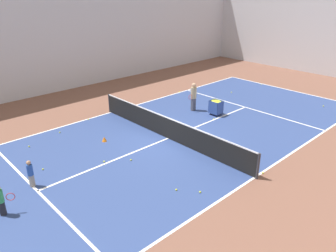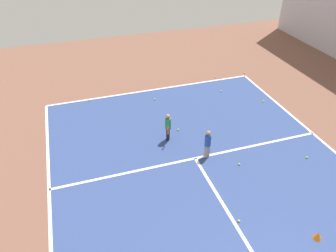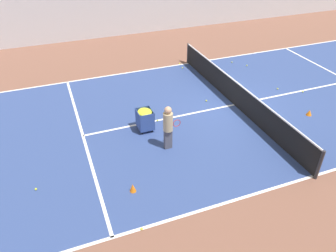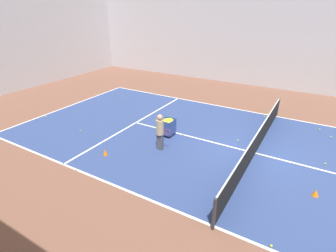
{
  "view_description": "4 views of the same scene",
  "coord_description": "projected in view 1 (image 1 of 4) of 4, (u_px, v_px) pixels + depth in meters",
  "views": [
    {
      "loc": [
        10.45,
        -9.84,
        6.81
      ],
      "look_at": [
        0.0,
        0.0,
        0.66
      ],
      "focal_mm": 35.0,
      "sensor_mm": 36.0,
      "label": 1
    },
    {
      "loc": [
        3.59,
        1.54,
        7.34
      ],
      "look_at": [
        0.56,
        -7.82,
        0.61
      ],
      "focal_mm": 35.0,
      "sensor_mm": 36.0,
      "label": 2
    },
    {
      "loc": [
        -10.45,
        7.08,
        7.09
      ],
      "look_at": [
        -1.81,
        3.76,
        0.92
      ],
      "focal_mm": 35.0,
      "sensor_mm": 36.0,
      "label": 3
    },
    {
      "loc": [
        -10.45,
        -1.75,
        5.82
      ],
      "look_at": [
        -0.44,
        4.17,
        0.51
      ],
      "focal_mm": 28.0,
      "sensor_mm": 36.0,
      "label": 4
    }
  ],
  "objects": [
    {
      "name": "line_sideline_left",
      "position": [
        111.0,
        112.0,
        19.14
      ],
      "size": [
        0.1,
        23.55,
        0.0
      ],
      "primitive_type": "cube",
      "color": "white",
      "rests_on": "ground"
    },
    {
      "name": "tennis_ball_17",
      "position": [
        176.0,
        190.0,
        11.82
      ],
      "size": [
        0.07,
        0.07,
        0.07
      ],
      "primitive_type": "sphere",
      "color": "yellow",
      "rests_on": "ground"
    },
    {
      "name": "court_playing_area",
      "position": [
        168.0,
        138.0,
        15.88
      ],
      "size": [
        9.73,
        23.55,
        0.0
      ],
      "color": "navy",
      "rests_on": "ground"
    },
    {
      "name": "tennis_ball_2",
      "position": [
        131.0,
        160.0,
        13.84
      ],
      "size": [
        0.07,
        0.07,
        0.07
      ],
      "primitive_type": "sphere",
      "color": "yellow",
      "rests_on": "ground"
    },
    {
      "name": "line_service_near",
      "position": [
        37.0,
        191.0,
        11.8
      ],
      "size": [
        9.73,
        0.1,
        0.0
      ],
      "primitive_type": "cube",
      "color": "white",
      "rests_on": "ground"
    },
    {
      "name": "tennis_ball_21",
      "position": [
        88.0,
        119.0,
        18.06
      ],
      "size": [
        0.07,
        0.07,
        0.07
      ],
      "primitive_type": "sphere",
      "color": "yellow",
      "rests_on": "ground"
    },
    {
      "name": "training_cone_1",
      "position": [
        104.0,
        139.0,
        15.53
      ],
      "size": [
        0.23,
        0.23,
        0.24
      ],
      "primitive_type": "cone",
      "color": "orange",
      "rests_on": "ground"
    },
    {
      "name": "tennis_ball_16",
      "position": [
        263.0,
        173.0,
        12.88
      ],
      "size": [
        0.07,
        0.07,
        0.07
      ],
      "primitive_type": "sphere",
      "color": "yellow",
      "rests_on": "ground"
    },
    {
      "name": "ball_cart",
      "position": [
        216.0,
        105.0,
        18.56
      ],
      "size": [
        0.65,
        0.57,
        0.87
      ],
      "color": "#2D478C",
      "rests_on": "ground"
    },
    {
      "name": "tennis_ball_8",
      "position": [
        261.0,
        84.0,
        24.44
      ],
      "size": [
        0.07,
        0.07,
        0.07
      ],
      "primitive_type": "sphere",
      "color": "yellow",
      "rests_on": "ground"
    },
    {
      "name": "tennis_ball_1",
      "position": [
        192.0,
        136.0,
        16.02
      ],
      "size": [
        0.07,
        0.07,
        0.07
      ],
      "primitive_type": "sphere",
      "color": "yellow",
      "rests_on": "ground"
    },
    {
      "name": "ground_plane",
      "position": [
        168.0,
        138.0,
        15.88
      ],
      "size": [
        39.53,
        39.53,
        0.0
      ],
      "primitive_type": "plane",
      "color": "brown"
    },
    {
      "name": "tennis_ball_0",
      "position": [
        43.0,
        169.0,
        13.14
      ],
      "size": [
        0.07,
        0.07,
        0.07
      ],
      "primitive_type": "sphere",
      "color": "yellow",
      "rests_on": "ground"
    },
    {
      "name": "line_centre_service",
      "position": [
        168.0,
        138.0,
        15.88
      ],
      "size": [
        0.1,
        12.95,
        0.0
      ],
      "primitive_type": "cube",
      "color": "white",
      "rests_on": "ground"
    },
    {
      "name": "tennis_ball_22",
      "position": [
        60.0,
        132.0,
        16.45
      ],
      "size": [
        0.07,
        0.07,
        0.07
      ],
      "primitive_type": "sphere",
      "color": "yellow",
      "rests_on": "ground"
    },
    {
      "name": "child_midcourt",
      "position": [
        30.0,
        172.0,
        11.85
      ],
      "size": [
        0.26,
        0.26,
        1.07
      ],
      "rotation": [
        0.0,
        0.0,
        1.84
      ],
      "color": "gray",
      "rests_on": "ground"
    },
    {
      "name": "hall_enclosure_far",
      "position": [
        334.0,
        27.0,
        25.59
      ],
      "size": [
        21.71,
        0.15,
        7.74
      ],
      "color": "silver",
      "rests_on": "ground"
    },
    {
      "name": "tennis_ball_15",
      "position": [
        231.0,
        92.0,
        22.63
      ],
      "size": [
        0.07,
        0.07,
        0.07
      ],
      "primitive_type": "sphere",
      "color": "yellow",
      "rests_on": "ground"
    },
    {
      "name": "tennis_ball_18",
      "position": [
        214.0,
        119.0,
        18.13
      ],
      "size": [
        0.07,
        0.07,
        0.07
      ],
      "primitive_type": "sphere",
      "color": "yellow",
      "rests_on": "ground"
    },
    {
      "name": "tennis_ball_10",
      "position": [
        200.0,
        192.0,
        11.69
      ],
      "size": [
        0.07,
        0.07,
        0.07
      ],
      "primitive_type": "sphere",
      "color": "yellow",
      "rests_on": "ground"
    },
    {
      "name": "line_service_far",
      "position": [
        245.0,
        107.0,
        19.96
      ],
      "size": [
        9.73,
        0.1,
        0.0
      ],
      "primitive_type": "cube",
      "color": "white",
      "rests_on": "ground"
    },
    {
      "name": "training_cone_0",
      "position": [
        193.0,
        96.0,
        21.61
      ],
      "size": [
        0.2,
        0.2,
        0.28
      ],
      "primitive_type": "cone",
      "color": "orange",
      "rests_on": "ground"
    },
    {
      "name": "player_near_baseline",
      "position": [
        1.0,
        198.0,
        10.34
      ],
      "size": [
        0.31,
        0.56,
        1.11
      ],
      "rotation": [
        0.0,
        0.0,
        1.1
      ],
      "color": "black",
      "rests_on": "ground"
    },
    {
      "name": "hall_enclosure_left",
      "position": [
        55.0,
        34.0,
        21.67
      ],
      "size": [
        0.15,
        35.83,
        7.74
      ],
      "color": "silver",
      "rests_on": "ground"
    },
    {
      "name": "line_baseline_far",
      "position": [
        288.0,
        90.0,
        23.3
      ],
      "size": [
        9.73,
        0.1,
        0.0
      ],
      "primitive_type": "cube",
      "color": "white",
      "rests_on": "ground"
    },
    {
      "name": "tennis_ball_19",
      "position": [
        29.0,
        146.0,
        15.01
      ],
      "size": [
        0.07,
        0.07,
        0.07
      ],
      "primitive_type": "sphere",
      "color": "yellow",
      "rests_on": "ground"
    },
    {
      "name": "coach_at_net",
      "position": [
        194.0,
        95.0,
        19.08
      ],
      "size": [
        0.34,
        0.66,
        1.68
      ],
      "rotation": [
        0.0,
        0.0,
        -1.55
      ],
      "color": "#4C4C56",
      "rests_on": "ground"
    },
    {
      "name": "tennis_ball_3",
      "position": [
        252.0,
        167.0,
        13.3
      ],
      "size": [
        0.07,
        0.07,
        0.07
      ],
      "primitive_type": "sphere",
      "color": "yellow",
      "rests_on": "ground"
    },
    {
      "name": "tennis_net",
      "position": [
        168.0,
        128.0,
        15.66
      ],
      "size": [
        10.03,
        0.1,
        1.09
      ],
      "color": "#2D2D33",
      "rests_on": "ground"
    },
    {
      "name": "tennis_ball_9",
      "position": [
        104.0,
        162.0,
        13.72
      ],
      "size": [
        0.07,
        0.07,
        0.07
      ],
      "primitive_type": "sphere",
      "color": "yellow",
      "rests_on": "ground"
    },
    {
      "name": "tennis_ball_4",
      "position": [
        323.0,
        106.0,
        20.05
      ],
      "size": [
        0.07,
        0.07,
        0.07
      ],
      "primitive_type": "sphere",
      "color": "yellow",
      "rests_on": "ground"
    },
    {
      "name": "line_sideline_right",
      "position": [
        254.0,
        178.0,
        12.62
      ],
      "size": [
        0.1,
        23.55,
        0.0
      ],
      "primitive_type": "cube",
      "color": "white",
      "rests_on": "ground"
    },
    {
      "name": "tennis_ball_14",
      "position": [
        179.0,
        92.0,
        22.73
      ],
      "size": [
        0.07,
        0.07,
        0.07
      ],
      "primitive_type": "sphere",
      "color": "yellow",
      "rests_on": "ground"
    }
  ]
}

